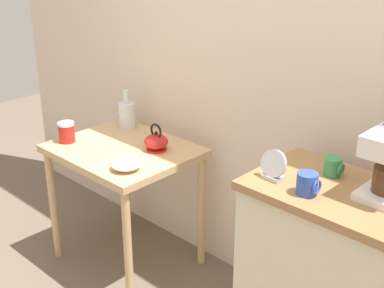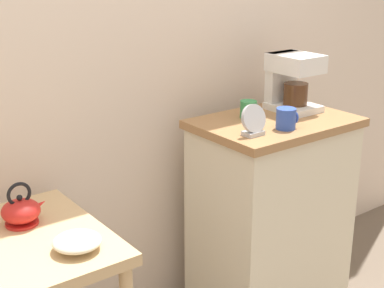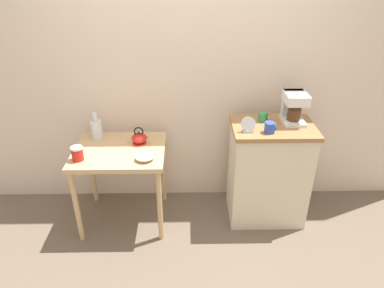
{
  "view_description": "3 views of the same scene",
  "coord_description": "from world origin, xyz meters",
  "px_view_note": "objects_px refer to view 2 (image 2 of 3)",
  "views": [
    {
      "loc": [
        1.55,
        -1.74,
        1.9
      ],
      "look_at": [
        -0.07,
        -0.05,
        0.92
      ],
      "focal_mm": 49.64,
      "sensor_mm": 36.0,
      "label": 1
    },
    {
      "loc": [
        -1.04,
        -1.7,
        1.62
      ],
      "look_at": [
        0.21,
        -0.03,
        0.92
      ],
      "focal_mm": 53.25,
      "sensor_mm": 36.0,
      "label": 2
    },
    {
      "loc": [
        -0.04,
        -2.64,
        2.21
      ],
      "look_at": [
        0.01,
        -0.12,
        0.83
      ],
      "focal_mm": 33.2,
      "sensor_mm": 36.0,
      "label": 3
    }
  ],
  "objects_px": {
    "coffee_maker": "(291,79)",
    "mug_blue": "(286,118)",
    "teakettle": "(21,211)",
    "table_clock": "(254,122)",
    "mug_tall_green": "(249,109)",
    "bowl_stoneware": "(77,242)"
  },
  "relations": [
    {
      "from": "teakettle",
      "to": "coffee_maker",
      "type": "height_order",
      "value": "coffee_maker"
    },
    {
      "from": "mug_tall_green",
      "to": "mug_blue",
      "type": "relative_size",
      "value": 0.89
    },
    {
      "from": "coffee_maker",
      "to": "mug_blue",
      "type": "relative_size",
      "value": 2.93
    },
    {
      "from": "teakettle",
      "to": "table_clock",
      "type": "distance_m",
      "value": 0.94
    },
    {
      "from": "coffee_maker",
      "to": "table_clock",
      "type": "height_order",
      "value": "coffee_maker"
    },
    {
      "from": "coffee_maker",
      "to": "mug_blue",
      "type": "distance_m",
      "value": 0.33
    },
    {
      "from": "coffee_maker",
      "to": "mug_blue",
      "type": "bearing_deg",
      "value": -138.95
    },
    {
      "from": "bowl_stoneware",
      "to": "mug_tall_green",
      "type": "distance_m",
      "value": 1.05
    },
    {
      "from": "bowl_stoneware",
      "to": "mug_tall_green",
      "type": "height_order",
      "value": "mug_tall_green"
    },
    {
      "from": "teakettle",
      "to": "mug_blue",
      "type": "xyz_separation_m",
      "value": [
        1.07,
        -0.2,
        0.19
      ]
    },
    {
      "from": "coffee_maker",
      "to": "mug_tall_green",
      "type": "relative_size",
      "value": 3.29
    },
    {
      "from": "coffee_maker",
      "to": "table_clock",
      "type": "xyz_separation_m",
      "value": [
        -0.4,
        -0.19,
        -0.09
      ]
    },
    {
      "from": "teakettle",
      "to": "table_clock",
      "type": "xyz_separation_m",
      "value": [
        0.9,
        -0.18,
        0.2
      ]
    },
    {
      "from": "bowl_stoneware",
      "to": "coffee_maker",
      "type": "distance_m",
      "value": 1.3
    },
    {
      "from": "mug_tall_green",
      "to": "table_clock",
      "type": "xyz_separation_m",
      "value": [
        -0.16,
        -0.2,
        0.02
      ]
    },
    {
      "from": "teakettle",
      "to": "mug_tall_green",
      "type": "bearing_deg",
      "value": 0.97
    },
    {
      "from": "teakettle",
      "to": "mug_blue",
      "type": "distance_m",
      "value": 1.1
    },
    {
      "from": "coffee_maker",
      "to": "mug_tall_green",
      "type": "height_order",
      "value": "coffee_maker"
    },
    {
      "from": "bowl_stoneware",
      "to": "mug_blue",
      "type": "bearing_deg",
      "value": 4.59
    },
    {
      "from": "table_clock",
      "to": "coffee_maker",
      "type": "bearing_deg",
      "value": 25.09
    },
    {
      "from": "mug_tall_green",
      "to": "table_clock",
      "type": "height_order",
      "value": "table_clock"
    },
    {
      "from": "mug_tall_green",
      "to": "table_clock",
      "type": "distance_m",
      "value": 0.26
    }
  ]
}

